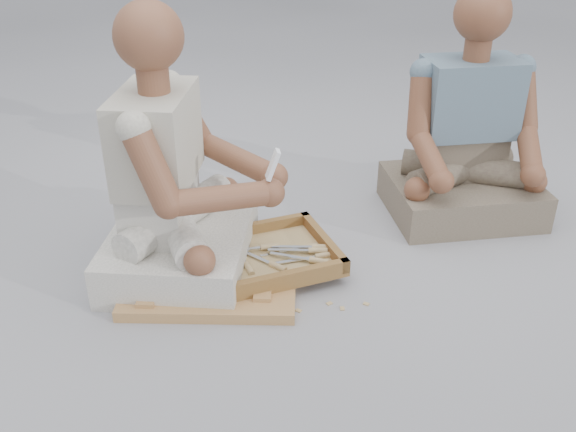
{
  "coord_description": "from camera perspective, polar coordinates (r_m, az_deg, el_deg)",
  "views": [
    {
      "loc": [
        -0.15,
        -1.75,
        1.32
      ],
      "look_at": [
        0.01,
        0.11,
        0.3
      ],
      "focal_mm": 40.0,
      "sensor_mm": 36.0,
      "label": 1
    }
  ],
  "objects": [
    {
      "name": "wood_chip_11",
      "position": [
        2.44,
        1.17,
        -4.04
      ],
      "size": [
        0.02,
        0.02,
        0.0
      ],
      "primitive_type": "cube",
      "rotation": [
        0.0,
        0.0,
        0.39
      ],
      "color": "tan",
      "rests_on": "ground"
    },
    {
      "name": "chisel_0",
      "position": [
        2.36,
        2.15,
        -3.07
      ],
      "size": [
        0.22,
        0.04,
        0.02
      ],
      "rotation": [
        0.0,
        0.0,
        -0.12
      ],
      "color": "silver",
      "rests_on": "tool_tray"
    },
    {
      "name": "wood_chip_4",
      "position": [
        2.37,
        -9.14,
        -5.56
      ],
      "size": [
        0.02,
        0.02,
        0.0
      ],
      "primitive_type": "cube",
      "rotation": [
        0.0,
        0.0,
        0.92
      ],
      "color": "tan",
      "rests_on": "ground"
    },
    {
      "name": "wood_chip_7",
      "position": [
        2.65,
        -7.02,
        -1.33
      ],
      "size": [
        0.02,
        0.02,
        0.0
      ],
      "primitive_type": "cube",
      "rotation": [
        0.0,
        0.0,
        2.26
      ],
      "color": "tan",
      "rests_on": "ground"
    },
    {
      "name": "wood_chip_0",
      "position": [
        2.33,
        -1.57,
        -5.76
      ],
      "size": [
        0.02,
        0.02,
        0.0
      ],
      "primitive_type": "cube",
      "rotation": [
        0.0,
        0.0,
        2.25
      ],
      "color": "tan",
      "rests_on": "ground"
    },
    {
      "name": "wood_chip_6",
      "position": [
        2.59,
        3.1,
        -1.86
      ],
      "size": [
        0.02,
        0.02,
        0.0
      ],
      "primitive_type": "cube",
      "rotation": [
        0.0,
        0.0,
        2.72
      ],
      "color": "tan",
      "rests_on": "ground"
    },
    {
      "name": "mobile_phone",
      "position": [
        2.12,
        -1.35,
        4.59
      ],
      "size": [
        0.05,
        0.05,
        0.1
      ],
      "rotation": [
        -0.35,
        0.0,
        -1.51
      ],
      "color": "white",
      "rests_on": "craftsman"
    },
    {
      "name": "wood_chip_3",
      "position": [
        2.39,
        3.58,
        -4.85
      ],
      "size": [
        0.02,
        0.02,
        0.0
      ],
      "primitive_type": "cube",
      "rotation": [
        0.0,
        0.0,
        2.88
      ],
      "color": "tan",
      "rests_on": "ground"
    },
    {
      "name": "wood_chip_12",
      "position": [
        2.23,
        6.97,
        -7.76
      ],
      "size": [
        0.02,
        0.02,
        0.0
      ],
      "primitive_type": "cube",
      "rotation": [
        0.0,
        0.0,
        2.52
      ],
      "color": "tan",
      "rests_on": "ground"
    },
    {
      "name": "chisel_2",
      "position": [
        2.4,
        1.27,
        -2.87
      ],
      "size": [
        0.22,
        0.07,
        0.02
      ],
      "rotation": [
        0.0,
        0.0,
        0.25
      ],
      "color": "silver",
      "rests_on": "tool_tray"
    },
    {
      "name": "craftsman",
      "position": [
        2.29,
        -10.04,
        2.59
      ],
      "size": [
        0.69,
        0.69,
        0.96
      ],
      "rotation": [
        0.0,
        0.0,
        -1.74
      ],
      "color": "silver",
      "rests_on": "ground"
    },
    {
      "name": "wood_chip_2",
      "position": [
        2.2,
        4.85,
        -8.19
      ],
      "size": [
        0.02,
        0.02,
        0.0
      ],
      "primitive_type": "cube",
      "rotation": [
        0.0,
        0.0,
        1.53
      ],
      "color": "tan",
      "rests_on": "ground"
    },
    {
      "name": "chisel_6",
      "position": [
        2.38,
        -2.14,
        -2.78
      ],
      "size": [
        0.22,
        0.05,
        0.02
      ],
      "rotation": [
        0.0,
        0.0,
        0.14
      ],
      "color": "silver",
      "rests_on": "tool_tray"
    },
    {
      "name": "carved_panel",
      "position": [
        2.29,
        -6.84,
        -6.07
      ],
      "size": [
        0.64,
        0.46,
        0.04
      ],
      "primitive_type": "cube",
      "rotation": [
        0.0,
        0.0,
        -0.11
      ],
      "color": "#9A653B",
      "rests_on": "ground"
    },
    {
      "name": "ground",
      "position": [
        2.2,
        -0.1,
        -8.26
      ],
      "size": [
        60.0,
        60.0,
        0.0
      ],
      "primitive_type": "plane",
      "color": "#9E9DA3",
      "rests_on": "ground"
    },
    {
      "name": "companion",
      "position": [
        2.76,
        15.62,
        6.23
      ],
      "size": [
        0.63,
        0.53,
        0.94
      ],
      "rotation": [
        0.0,
        0.0,
        3.21
      ],
      "color": "#716651",
      "rests_on": "ground"
    },
    {
      "name": "wood_chip_8",
      "position": [
        2.28,
        -3.37,
        -6.68
      ],
      "size": [
        0.02,
        0.02,
        0.0
      ],
      "primitive_type": "cube",
      "rotation": [
        0.0,
        0.0,
        2.96
      ],
      "color": "tan",
      "rests_on": "ground"
    },
    {
      "name": "tool_tray",
      "position": [
        2.35,
        -1.98,
        -3.65
      ],
      "size": [
        0.58,
        0.52,
        0.06
      ],
      "rotation": [
        0.0,
        0.0,
        0.29
      ],
      "color": "brown",
      "rests_on": "carved_panel"
    },
    {
      "name": "chisel_4",
      "position": [
        2.34,
        2.75,
        -3.6
      ],
      "size": [
        0.22,
        0.06,
        0.02
      ],
      "rotation": [
        0.0,
        0.0,
        0.21
      ],
      "color": "silver",
      "rests_on": "tool_tray"
    },
    {
      "name": "wood_chip_5",
      "position": [
        2.41,
        2.73,
        -4.55
      ],
      "size": [
        0.02,
        0.02,
        0.0
      ],
      "primitive_type": "cube",
      "rotation": [
        0.0,
        0.0,
        1.07
      ],
      "color": "tan",
      "rests_on": "ground"
    },
    {
      "name": "wood_chip_13",
      "position": [
        2.19,
        0.94,
        -8.4
      ],
      "size": [
        0.02,
        0.02,
        0.0
      ],
      "primitive_type": "cube",
      "rotation": [
        0.0,
        0.0,
        2.46
      ],
      "color": "tan",
      "rests_on": "ground"
    },
    {
      "name": "wood_chip_1",
      "position": [
        2.22,
        3.7,
        -7.76
      ],
      "size": [
        0.02,
        0.02,
        0.0
      ],
      "primitive_type": "cube",
      "rotation": [
        0.0,
        0.0,
        0.48
      ],
      "color": "tan",
      "rests_on": "ground"
    },
    {
      "name": "chisel_1",
      "position": [
        2.3,
        -3.68,
        -4.44
      ],
      "size": [
        0.08,
        0.22,
        0.02
      ],
      "rotation": [
        0.0,
        0.0,
        -1.28
      ],
      "color": "silver",
      "rests_on": "tool_tray"
    },
    {
      "name": "wood_chip_10",
      "position": [
        2.61,
        -7.83,
        -1.85
      ],
      "size": [
        0.02,
        0.02,
        0.0
      ],
      "primitive_type": "cube",
      "rotation": [
        0.0,
        0.0,
        2.57
      ],
      "color": "tan",
      "rests_on": "ground"
    },
    {
      "name": "chisel_3",
      "position": [
        2.37,
        2.46,
        -2.77
      ],
      "size": [
        0.22,
        0.04,
        0.02
      ],
      "rotation": [
        0.0,
        0.0,
        -0.11
      ],
      "color": "silver",
      "rests_on": "tool_tray"
    },
    {
      "name": "wood_chip_9",
      "position": [
        2.48,
        3.63,
        -3.46
      ],
      "size": [
        0.02,
        0.02,
        0.0
      ],
      "primitive_type": "cube",
      "rotation": [
        0.0,
        0.0,
        2.04
      ],
      "color": "tan",
      "rests_on": "ground"
    },
    {
      "name": "chisel_7",
      "position": [
        2.29,
        -1.33,
        -4.34
      ],
      "size": [
        0.17,
        0.17,
        0.02
      ],
      "rotation": [
        0.0,
        0.0,
        -0.76
      ],
      "color": "silver",
      "rests_on": "tool_tray"
    },
    {
      "name": "chisel_5",
      "position": [
        2.31,
        2.25,
        -3.94
      ],
      "size": [
        0.21,
        0.1,
        0.02
      ],
      "rotation": [
        0.0,
        0.0,
        -0.39
      ],
      "color": "silver",
      "rests_on": "tool_tray"
    }
  ]
}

